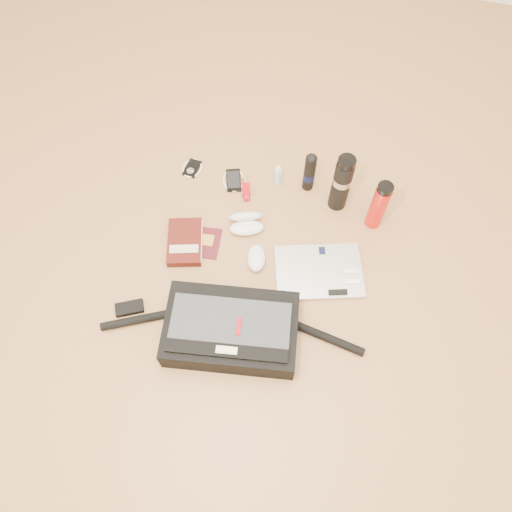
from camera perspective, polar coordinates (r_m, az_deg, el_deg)
name	(u,v)px	position (r m, az deg, el deg)	size (l,w,h in m)	color
ground	(257,281)	(1.96, 0.07, -2.83)	(4.00, 4.00, 0.00)	#A27243
messenger_bag	(230,330)	(1.82, -2.95, -8.39)	(0.97, 0.38, 0.13)	black
laptop	(319,272)	(1.98, 7.24, -1.82)	(0.40, 0.33, 0.03)	silver
book	(185,242)	(2.04, -8.09, 1.58)	(0.19, 0.24, 0.04)	#410F0B
passport	(207,243)	(2.04, -5.63, 1.53)	(0.12, 0.16, 0.01)	#480F19
mouse	(256,258)	(1.98, 0.03, -0.24)	(0.10, 0.14, 0.04)	silver
sunglasses_case	(246,222)	(2.05, -1.14, 3.87)	(0.18, 0.16, 0.08)	white
ipod	(192,168)	(2.26, -7.31, 9.92)	(0.09, 0.10, 0.01)	black
phone	(234,180)	(2.20, -2.58, 8.65)	(0.12, 0.13, 0.01)	black
inhaler	(246,189)	(2.16, -1.15, 7.63)	(0.06, 0.11, 0.03)	#A50A11
spray_bottle	(278,176)	(2.16, 2.52, 9.14)	(0.04, 0.04, 0.11)	#AAD2EB
aerosol_can	(309,172)	(2.12, 6.13, 9.51)	(0.05, 0.05, 0.21)	black
thermos_black	(342,183)	(2.05, 9.76, 8.23)	(0.08, 0.08, 0.29)	black
thermos_red	(379,205)	(2.04, 13.85, 5.63)	(0.07, 0.07, 0.25)	red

